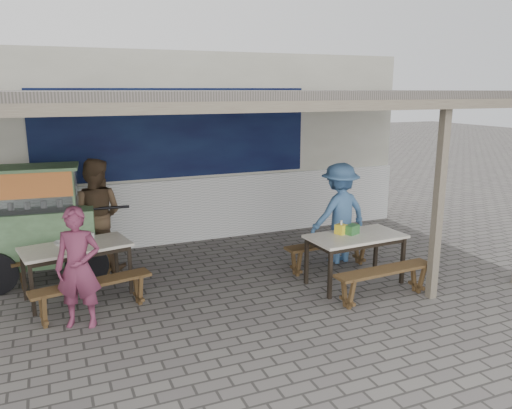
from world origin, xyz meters
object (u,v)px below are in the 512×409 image
object	(u,v)px
donation_box	(352,229)
table_left	(76,251)
bench_left_street	(92,290)
patron_wall_side	(96,215)
patron_right_table	(339,213)
tissue_box	(341,229)
condiment_jar	(92,236)
bench_right_street	(384,277)
vendor_cart	(39,220)
patron_street_side	(78,268)
bench_right_wall	(329,249)
table_right	(356,240)
bench_left_wall	(66,260)
condiment_bowl	(61,243)

from	to	relation	value
donation_box	table_left	bearing A→B (deg)	165.31
bench_left_street	patron_wall_side	world-z (taller)	patron_wall_side
patron_wall_side	patron_right_table	size ratio (longest dim) A/B	1.08
tissue_box	condiment_jar	size ratio (longest dim) A/B	1.69
bench_right_street	patron_right_table	xyz separation A→B (m)	(0.27, 1.62, 0.49)
vendor_cart	patron_street_side	xyz separation A→B (m)	(0.42, -1.77, -0.20)
bench_right_wall	patron_wall_side	bearing A→B (deg)	153.55
bench_right_wall	patron_wall_side	xyz separation A→B (m)	(-3.40, 1.45, 0.56)
patron_street_side	patron_wall_side	xyz separation A→B (m)	(0.39, 1.97, 0.15)
bench_right_wall	patron_street_side	xyz separation A→B (m)	(-3.79, -0.52, 0.41)
vendor_cart	patron_right_table	size ratio (longest dim) A/B	1.34
vendor_cart	bench_right_street	bearing A→B (deg)	-25.71
table_right	vendor_cart	xyz separation A→B (m)	(-4.25, 1.92, 0.28)
bench_left_street	donation_box	size ratio (longest dim) A/B	7.41
bench_left_wall	bench_right_street	bearing A→B (deg)	-42.28
bench_left_wall	table_right	size ratio (longest dim) A/B	1.05
bench_right_street	condiment_bowl	size ratio (longest dim) A/B	8.06
vendor_cart	patron_wall_side	xyz separation A→B (m)	(0.81, 0.19, -0.05)
table_left	bench_left_street	world-z (taller)	table_left
table_left	patron_wall_side	xyz separation A→B (m)	(0.37, 1.04, 0.23)
bench_right_street	patron_right_table	world-z (taller)	patron_right_table
table_left	vendor_cart	bearing A→B (deg)	106.32
table_left	patron_street_side	xyz separation A→B (m)	(-0.02, -0.93, 0.07)
bench_right_street	patron_wall_side	xyz separation A→B (m)	(-3.48, 2.77, 0.56)
patron_right_table	table_right	bearing A→B (deg)	63.42
table_right	patron_wall_side	distance (m)	4.04
patron_street_side	tissue_box	size ratio (longest dim) A/B	10.59
table_left	patron_wall_side	size ratio (longest dim) A/B	0.84
bench_right_street	condiment_jar	distance (m)	4.15
table_left	patron_street_side	size ratio (longest dim) A/B	1.02
bench_left_wall	patron_wall_side	bearing A→B (deg)	24.88
table_right	donation_box	world-z (taller)	donation_box
bench_right_street	tissue_box	distance (m)	0.96
bench_right_wall	patron_right_table	size ratio (longest dim) A/B	0.92
tissue_box	condiment_jar	xyz separation A→B (m)	(-3.41, 1.18, -0.03)
patron_street_side	condiment_jar	bearing A→B (deg)	98.50
vendor_cart	patron_right_table	xyz separation A→B (m)	(4.56, -0.96, -0.12)
vendor_cart	tissue_box	bearing A→B (deg)	-18.17
bench_left_wall	bench_right_wall	world-z (taller)	same
table_right	condiment_jar	world-z (taller)	condiment_jar
bench_right_street	donation_box	world-z (taller)	donation_box
bench_right_street	patron_right_table	size ratio (longest dim) A/B	0.92
table_right	bench_left_street	bearing A→B (deg)	170.52
patron_right_table	condiment_bowl	xyz separation A→B (m)	(-4.30, 0.21, -0.06)
bench_left_wall	condiment_jar	world-z (taller)	condiment_jar
bench_right_street	donation_box	bearing A→B (deg)	91.45
bench_right_street	patron_street_side	size ratio (longest dim) A/B	1.02
table_left	bench_left_street	size ratio (longest dim) A/B	0.99
bench_right_wall	condiment_bowl	world-z (taller)	condiment_bowl
table_left	donation_box	world-z (taller)	donation_box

